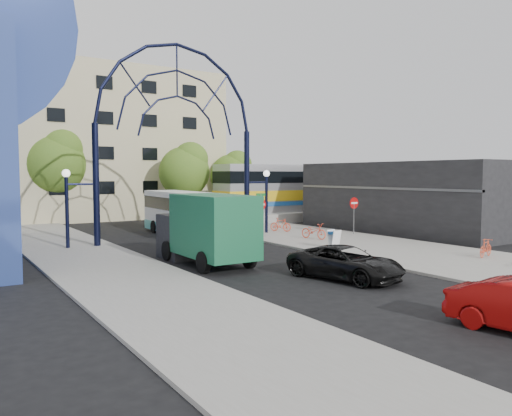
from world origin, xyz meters
TOP-DOWN VIEW (x-y plane):
  - ground at (0.00, 0.00)m, footprint 120.00×120.00m
  - sidewalk_east at (8.00, 4.00)m, footprint 8.00×56.00m
  - plaza_west at (-6.50, 6.00)m, footprint 5.00×50.00m
  - gateway_arch at (0.00, 14.00)m, footprint 13.64×0.44m
  - stop_sign at (4.80, 12.00)m, footprint 0.80×0.07m
  - do_not_enter_sign at (11.00, 10.00)m, footprint 0.76×0.07m
  - street_name_sign at (5.20, 12.60)m, footprint 0.70×0.70m
  - sandwich_board at (5.60, 5.98)m, footprint 0.55×0.61m
  - commercial_block_east at (16.00, 10.00)m, footprint 6.00×16.00m
  - apartment_block at (2.00, 34.97)m, footprint 20.00×12.10m
  - train_platform at (20.00, 22.00)m, footprint 32.00×5.00m
  - train_car at (20.00, 22.00)m, footprint 25.10×3.05m
  - tree_north_a at (6.12, 25.93)m, footprint 4.48×4.48m
  - tree_north_b at (-3.88, 29.93)m, footprint 5.12×5.12m
  - tree_north_c at (12.12, 27.93)m, footprint 4.16×4.16m
  - city_bus at (1.37, 15.61)m, footprint 2.91×10.90m
  - green_truck at (-2.25, 6.05)m, footprint 2.54×6.43m
  - black_suv at (0.83, 0.00)m, footprint 3.18×5.09m
  - bike_near_a at (7.15, 9.57)m, footprint 1.06×1.96m
  - bike_near_b at (7.81, 14.00)m, footprint 1.18×1.60m
  - bike_far_b at (9.76, -0.33)m, footprint 1.53×0.73m

SIDE VIEW (x-z plane):
  - ground at x=0.00m, z-range 0.00..0.00m
  - sidewalk_east at x=8.00m, z-range 0.00..0.12m
  - plaza_west at x=-6.50m, z-range 0.00..0.12m
  - train_platform at x=20.00m, z-range 0.00..0.80m
  - bike_far_b at x=9.76m, z-range 0.12..1.01m
  - bike_near_b at x=7.81m, z-range 0.12..1.07m
  - bike_near_a at x=7.15m, z-range 0.12..1.10m
  - black_suv at x=0.83m, z-range 0.00..1.31m
  - sandwich_board at x=5.60m, z-range 0.25..1.24m
  - city_bus at x=1.37m, z-range 0.07..3.03m
  - green_truck at x=-2.25m, z-range 0.00..3.23m
  - do_not_enter_sign at x=11.00m, z-range 0.74..3.22m
  - stop_sign at x=4.80m, z-range 0.74..3.24m
  - street_name_sign at x=5.20m, z-range 0.73..3.53m
  - commercial_block_east at x=16.00m, z-range 0.00..5.00m
  - train_car at x=20.00m, z-range 0.80..5.00m
  - tree_north_c at x=12.12m, z-range 1.03..7.53m
  - tree_north_a at x=6.12m, z-range 1.11..8.11m
  - tree_north_b at x=-3.88m, z-range 1.27..9.27m
  - apartment_block at x=2.00m, z-range 0.00..14.00m
  - gateway_arch at x=0.00m, z-range 2.51..14.61m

